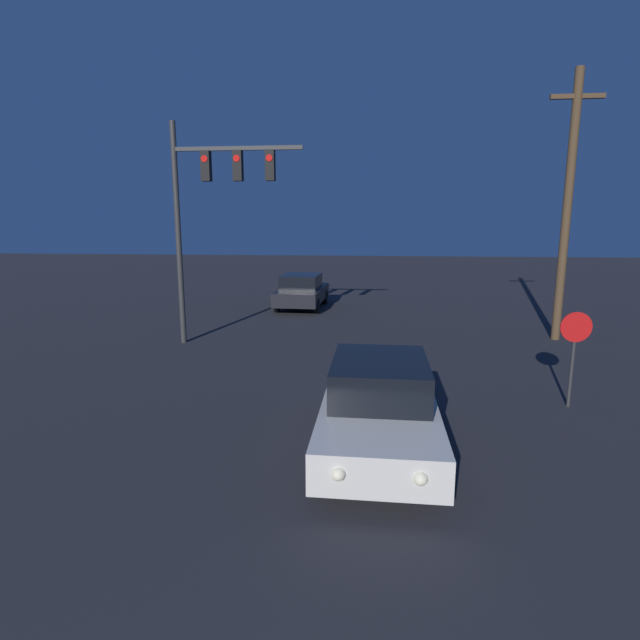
{
  "coord_description": "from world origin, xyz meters",
  "views": [
    {
      "loc": [
        1.2,
        0.04,
        3.89
      ],
      "look_at": [
        0.0,
        11.87,
        1.57
      ],
      "focal_mm": 28.0,
      "sensor_mm": 36.0,
      "label": 1
    }
  ],
  "objects_px": {
    "stop_sign": "(574,342)",
    "car_far": "(302,291)",
    "utility_pole": "(567,205)",
    "car_near": "(379,405)",
    "traffic_signal_mast": "(210,196)"
  },
  "relations": [
    {
      "from": "car_near",
      "to": "utility_pole",
      "type": "relative_size",
      "value": 0.52
    },
    {
      "from": "car_near",
      "to": "traffic_signal_mast",
      "type": "distance_m",
      "value": 9.76
    },
    {
      "from": "car_far",
      "to": "traffic_signal_mast",
      "type": "height_order",
      "value": "traffic_signal_mast"
    },
    {
      "from": "car_near",
      "to": "utility_pole",
      "type": "height_order",
      "value": "utility_pole"
    },
    {
      "from": "stop_sign",
      "to": "car_far",
      "type": "bearing_deg",
      "value": 121.83
    },
    {
      "from": "traffic_signal_mast",
      "to": "car_far",
      "type": "bearing_deg",
      "value": 75.24
    },
    {
      "from": "traffic_signal_mast",
      "to": "utility_pole",
      "type": "xyz_separation_m",
      "value": [
        11.29,
        1.71,
        -0.24
      ]
    },
    {
      "from": "car_near",
      "to": "utility_pole",
      "type": "distance_m",
      "value": 11.48
    },
    {
      "from": "car_far",
      "to": "stop_sign",
      "type": "relative_size",
      "value": 2.18
    },
    {
      "from": "car_far",
      "to": "stop_sign",
      "type": "xyz_separation_m",
      "value": [
        7.42,
        -11.95,
        0.63
      ]
    },
    {
      "from": "car_near",
      "to": "traffic_signal_mast",
      "type": "height_order",
      "value": "traffic_signal_mast"
    },
    {
      "from": "car_near",
      "to": "stop_sign",
      "type": "bearing_deg",
      "value": -148.37
    },
    {
      "from": "car_far",
      "to": "utility_pole",
      "type": "relative_size",
      "value": 0.53
    },
    {
      "from": "car_near",
      "to": "utility_pole",
      "type": "xyz_separation_m",
      "value": [
        6.1,
        9.01,
        3.66
      ]
    },
    {
      "from": "stop_sign",
      "to": "utility_pole",
      "type": "bearing_deg",
      "value": 73.06
    }
  ]
}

